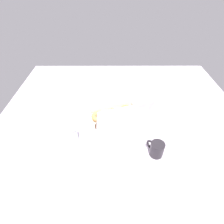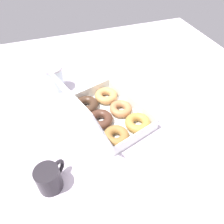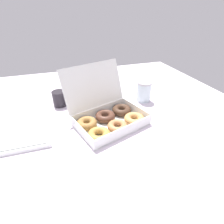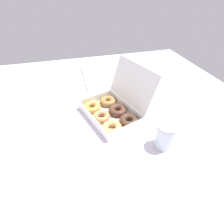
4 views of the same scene
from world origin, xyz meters
The scene contains 6 objects.
ground_plane centered at (0.00, 0.00, -1.00)cm, with size 180.00×180.00×2.00cm, color silver.
donut_box centered at (4.63, -1.60, 3.43)cm, with size 41.17×39.16×27.14cm.
keyboard centered at (-45.91, -4.51, 1.06)cm, with size 43.39×13.35×2.20cm.
coffee_mug centered at (-18.03, 25.31, 4.71)cm, with size 9.55×10.08×9.19cm.
glass_jar centered at (32.49, 15.89, 6.30)cm, with size 9.08×9.08×12.51cm.
paper_napkin centered at (-12.80, -26.39, 0.07)cm, with size 10.51×8.94×0.15cm, color white.
Camera 1 is at (7.51, 87.39, 85.33)cm, focal length 28.00 mm.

